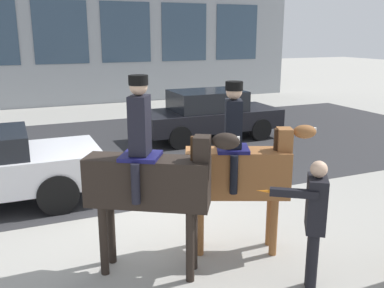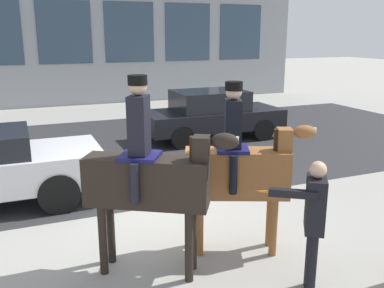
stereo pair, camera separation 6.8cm
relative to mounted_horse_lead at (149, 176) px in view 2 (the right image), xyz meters
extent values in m
plane|color=#9E9B93|center=(0.66, 1.56, -1.34)|extent=(80.00, 80.00, 0.00)
cube|color=#2D2D30|center=(0.66, 6.31, -1.34)|extent=(22.42, 8.50, 0.01)
cube|color=#33475B|center=(0.66, 14.39, 1.81)|extent=(2.26, 0.02, 2.64)
cube|color=#33475B|center=(3.48, 14.39, 1.81)|extent=(2.26, 0.02, 2.64)
cube|color=#33475B|center=(6.29, 14.39, 1.81)|extent=(2.26, 0.02, 2.64)
cube|color=#33475B|center=(9.11, 14.39, 1.81)|extent=(2.26, 0.02, 2.64)
cube|color=black|center=(-0.03, 0.02, -0.07)|extent=(1.59, 1.20, 0.63)
cylinder|color=black|center=(0.54, -0.15, -0.87)|extent=(0.11, 0.11, 0.95)
cylinder|color=black|center=(0.38, -0.41, -0.87)|extent=(0.11, 0.11, 0.95)
cylinder|color=black|center=(-0.44, 0.45, -0.87)|extent=(0.11, 0.11, 0.95)
cylinder|color=black|center=(-0.60, 0.18, -0.87)|extent=(0.11, 0.11, 0.95)
cube|color=black|center=(0.57, -0.35, 0.29)|extent=(0.30, 0.31, 0.53)
cube|color=#382314|center=(0.47, -0.28, 0.31)|extent=(0.08, 0.09, 0.47)
ellipsoid|color=black|center=(0.82, -0.50, 0.50)|extent=(0.40, 0.35, 0.21)
cube|color=silver|center=(0.90, -0.55, 0.52)|extent=(0.13, 0.11, 0.08)
cylinder|color=#382314|center=(-0.74, 0.45, -0.18)|extent=(0.09, 0.09, 0.55)
cube|color=#14144C|center=(-0.10, 0.06, 0.26)|extent=(0.66, 0.66, 0.05)
cube|color=black|center=(-0.10, 0.06, 0.66)|extent=(0.35, 0.39, 0.74)
sphere|color=#D1A889|center=(-0.10, 0.06, 1.14)|extent=(0.22, 0.22, 0.22)
cylinder|color=black|center=(-0.10, 0.06, 1.22)|extent=(0.24, 0.24, 0.12)
cylinder|color=black|center=(0.04, 0.29, -0.01)|extent=(0.11, 0.11, 0.51)
cylinder|color=black|center=(-0.24, -0.17, -0.01)|extent=(0.11, 0.11, 0.51)
cube|color=brown|center=(1.32, 0.10, -0.15)|extent=(1.52, 0.98, 0.68)
cylinder|color=brown|center=(1.86, 0.03, -0.92)|extent=(0.11, 0.11, 0.85)
cylinder|color=brown|center=(1.74, -0.25, -0.92)|extent=(0.11, 0.11, 0.85)
cylinder|color=brown|center=(0.89, 0.45, -0.92)|extent=(0.11, 0.11, 0.85)
cylinder|color=brown|center=(0.77, 0.16, -0.92)|extent=(0.11, 0.11, 0.85)
cube|color=brown|center=(1.91, -0.16, 0.22)|extent=(0.28, 0.30, 0.55)
cube|color=#382314|center=(1.80, -0.11, 0.24)|extent=(0.07, 0.09, 0.49)
ellipsoid|color=brown|center=(2.16, -0.26, 0.45)|extent=(0.37, 0.31, 0.19)
cube|color=silver|center=(2.25, -0.30, 0.47)|extent=(0.13, 0.09, 0.08)
cylinder|color=#382314|center=(0.61, 0.40, -0.26)|extent=(0.09, 0.09, 0.55)
cube|color=#14144C|center=(1.25, 0.13, 0.20)|extent=(0.59, 0.61, 0.05)
cube|color=black|center=(1.25, 0.13, 0.56)|extent=(0.33, 0.38, 0.66)
sphere|color=#D1A889|center=(1.25, 0.13, 1.00)|extent=(0.22, 0.22, 0.22)
cylinder|color=black|center=(1.25, 0.13, 1.08)|extent=(0.24, 0.24, 0.12)
cylinder|color=black|center=(1.36, 0.37, -0.09)|extent=(0.11, 0.11, 0.54)
cylinder|color=black|center=(1.14, -0.12, -0.09)|extent=(0.11, 0.11, 0.54)
cylinder|color=black|center=(1.65, -1.23, -0.94)|extent=(0.13, 0.13, 0.81)
cylinder|color=black|center=(1.74, -1.10, -0.94)|extent=(0.13, 0.13, 0.81)
cube|color=black|center=(1.69, -1.17, -0.20)|extent=(0.41, 0.45, 0.67)
sphere|color=#D1A889|center=(1.69, -1.17, 0.23)|extent=(0.20, 0.20, 0.20)
cube|color=black|center=(1.36, -1.16, -0.02)|extent=(0.50, 0.39, 0.09)
cone|color=orange|center=(1.08, -0.96, -0.02)|extent=(0.17, 0.14, 0.04)
cylinder|color=black|center=(-0.94, 2.46, -0.98)|extent=(0.73, 0.21, 0.73)
cylinder|color=black|center=(-0.94, 4.09, -0.98)|extent=(0.73, 0.21, 0.73)
cube|color=black|center=(3.92, 6.49, -0.74)|extent=(4.17, 1.73, 0.56)
cube|color=black|center=(3.82, 6.49, -0.17)|extent=(2.08, 1.52, 0.58)
cylinder|color=black|center=(5.22, 5.70, -1.02)|extent=(0.66, 0.21, 0.66)
cylinder|color=black|center=(5.22, 7.28, -1.02)|extent=(0.66, 0.21, 0.66)
cylinder|color=black|center=(2.63, 5.70, -1.02)|extent=(0.66, 0.21, 0.66)
cylinder|color=black|center=(2.63, 7.28, -1.02)|extent=(0.66, 0.21, 0.66)
camera|label=1|loc=(-1.52, -4.95, 1.76)|focal=40.00mm
camera|label=2|loc=(-1.46, -4.98, 1.76)|focal=40.00mm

